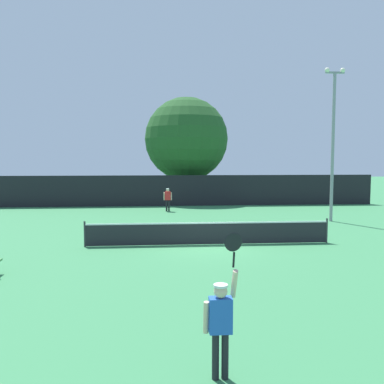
{
  "coord_description": "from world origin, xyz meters",
  "views": [
    {
      "loc": [
        -2.1,
        -17.21,
        3.7
      ],
      "look_at": [
        -0.33,
        4.71,
        1.86
      ],
      "focal_mm": 38.7,
      "sensor_mm": 36.0,
      "label": 1
    }
  ],
  "objects_px": {
    "player_serving": "(221,316)",
    "parked_car_mid": "(146,188)",
    "light_pole": "(333,136)",
    "player_receiving": "(168,197)",
    "large_tree": "(186,139)",
    "tennis_ball": "(255,241)",
    "parked_car_far": "(249,189)",
    "parked_car_near": "(96,190)"
  },
  "relations": [
    {
      "from": "player_serving",
      "to": "parked_car_mid",
      "type": "bearing_deg",
      "value": 93.91
    },
    {
      "from": "light_pole",
      "to": "parked_car_mid",
      "type": "height_order",
      "value": "light_pole"
    },
    {
      "from": "player_receiving",
      "to": "large_tree",
      "type": "relative_size",
      "value": 0.18
    },
    {
      "from": "tennis_ball",
      "to": "player_serving",
      "type": "bearing_deg",
      "value": -106.19
    },
    {
      "from": "parked_car_far",
      "to": "player_receiving",
      "type": "bearing_deg",
      "value": -128.12
    },
    {
      "from": "tennis_ball",
      "to": "parked_car_near",
      "type": "xyz_separation_m",
      "value": [
        -9.76,
        19.75,
        0.74
      ]
    },
    {
      "from": "large_tree",
      "to": "parked_car_far",
      "type": "height_order",
      "value": "large_tree"
    },
    {
      "from": "parked_car_far",
      "to": "light_pole",
      "type": "bearing_deg",
      "value": -83.3
    },
    {
      "from": "tennis_ball",
      "to": "parked_car_far",
      "type": "relative_size",
      "value": 0.02
    },
    {
      "from": "player_receiving",
      "to": "parked_car_mid",
      "type": "height_order",
      "value": "parked_car_mid"
    },
    {
      "from": "large_tree",
      "to": "parked_car_mid",
      "type": "relative_size",
      "value": 2.04
    },
    {
      "from": "parked_car_far",
      "to": "parked_car_mid",
      "type": "bearing_deg",
      "value": 173.59
    },
    {
      "from": "tennis_ball",
      "to": "large_tree",
      "type": "distance_m",
      "value": 18.54
    },
    {
      "from": "light_pole",
      "to": "parked_car_near",
      "type": "relative_size",
      "value": 2.02
    },
    {
      "from": "player_serving",
      "to": "light_pole",
      "type": "relative_size",
      "value": 0.28
    },
    {
      "from": "parked_car_mid",
      "to": "large_tree",
      "type": "bearing_deg",
      "value": -51.6
    },
    {
      "from": "light_pole",
      "to": "tennis_ball",
      "type": "bearing_deg",
      "value": -136.09
    },
    {
      "from": "player_serving",
      "to": "parked_car_far",
      "type": "xyz_separation_m",
      "value": [
        7.37,
        31.45,
        -0.29
      ]
    },
    {
      "from": "tennis_ball",
      "to": "parked_car_far",
      "type": "distance_m",
      "value": 20.92
    },
    {
      "from": "player_receiving",
      "to": "light_pole",
      "type": "distance_m",
      "value": 11.44
    },
    {
      "from": "large_tree",
      "to": "parked_car_far",
      "type": "bearing_deg",
      "value": 24.86
    },
    {
      "from": "tennis_ball",
      "to": "parked_car_mid",
      "type": "distance_m",
      "value": 22.34
    },
    {
      "from": "player_serving",
      "to": "parked_car_mid",
      "type": "relative_size",
      "value": 0.57
    },
    {
      "from": "large_tree",
      "to": "parked_car_near",
      "type": "height_order",
      "value": "large_tree"
    },
    {
      "from": "light_pole",
      "to": "parked_car_near",
      "type": "bearing_deg",
      "value": 137.59
    },
    {
      "from": "player_receiving",
      "to": "tennis_ball",
      "type": "xyz_separation_m",
      "value": [
        3.59,
        -10.78,
        -0.92
      ]
    },
    {
      "from": "parked_car_near",
      "to": "parked_car_mid",
      "type": "relative_size",
      "value": 1.01
    },
    {
      "from": "player_serving",
      "to": "large_tree",
      "type": "distance_m",
      "value": 28.99
    },
    {
      "from": "parked_car_near",
      "to": "parked_car_mid",
      "type": "bearing_deg",
      "value": 19.34
    },
    {
      "from": "light_pole",
      "to": "parked_car_far",
      "type": "xyz_separation_m",
      "value": [
        -1.59,
        14.92,
        -4.17
      ]
    },
    {
      "from": "light_pole",
      "to": "parked_car_mid",
      "type": "distance_m",
      "value": 20.05
    },
    {
      "from": "player_serving",
      "to": "tennis_ball",
      "type": "xyz_separation_m",
      "value": [
        3.18,
        10.97,
        -1.04
      ]
    },
    {
      "from": "light_pole",
      "to": "player_serving",
      "type": "bearing_deg",
      "value": -118.47
    },
    {
      "from": "tennis_ball",
      "to": "parked_car_near",
      "type": "bearing_deg",
      "value": 116.29
    },
    {
      "from": "large_tree",
      "to": "parked_car_far",
      "type": "xyz_separation_m",
      "value": [
        6.02,
        2.79,
        -4.48
      ]
    },
    {
      "from": "large_tree",
      "to": "player_receiving",
      "type": "bearing_deg",
      "value": -104.3
    },
    {
      "from": "player_serving",
      "to": "player_receiving",
      "type": "relative_size",
      "value": 1.56
    },
    {
      "from": "player_serving",
      "to": "parked_car_mid",
      "type": "distance_m",
      "value": 32.71
    },
    {
      "from": "tennis_ball",
      "to": "parked_car_near",
      "type": "distance_m",
      "value": 22.04
    },
    {
      "from": "tennis_ball",
      "to": "parked_car_mid",
      "type": "height_order",
      "value": "parked_car_mid"
    },
    {
      "from": "light_pole",
      "to": "parked_car_far",
      "type": "bearing_deg",
      "value": 96.07
    },
    {
      "from": "light_pole",
      "to": "parked_car_near",
      "type": "xyz_separation_m",
      "value": [
        -15.54,
        14.19,
        -4.17
      ]
    }
  ]
}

